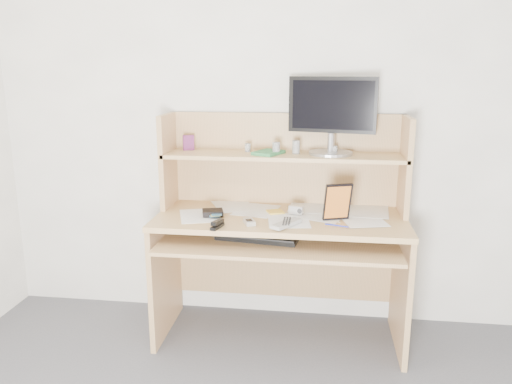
# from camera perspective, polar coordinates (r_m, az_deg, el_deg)

# --- Properties ---
(back_wall) EXTENTS (3.60, 0.04, 2.50)m
(back_wall) POSITION_cam_1_polar(r_m,az_deg,el_deg) (3.02, 3.44, 8.09)
(back_wall) COLOR white
(back_wall) RESTS_ON floor
(desk) EXTENTS (1.40, 0.70, 1.30)m
(desk) POSITION_cam_1_polar(r_m,az_deg,el_deg) (2.90, 2.94, -3.37)
(desk) COLOR tan
(desk) RESTS_ON floor
(paper_clutter) EXTENTS (1.32, 0.54, 0.01)m
(paper_clutter) POSITION_cam_1_polar(r_m,az_deg,el_deg) (2.81, 2.82, -2.72)
(paper_clutter) COLOR white
(paper_clutter) RESTS_ON desk
(keyboard) EXTENTS (0.46, 0.22, 0.03)m
(keyboard) POSITION_cam_1_polar(r_m,az_deg,el_deg) (2.73, 0.19, -5.11)
(keyboard) COLOR black
(keyboard) RESTS_ON desk
(tv_remote) EXTENTS (0.16, 0.20, 0.02)m
(tv_remote) POSITION_cam_1_polar(r_m,az_deg,el_deg) (2.62, 3.53, -3.64)
(tv_remote) COLOR #969691
(tv_remote) RESTS_ON paper_clutter
(flip_phone) EXTENTS (0.08, 0.11, 0.02)m
(flip_phone) POSITION_cam_1_polar(r_m,az_deg,el_deg) (2.65, -0.78, -3.34)
(flip_phone) COLOR silver
(flip_phone) RESTS_ON paper_clutter
(stapler) EXTENTS (0.06, 0.12, 0.04)m
(stapler) POSITION_cam_1_polar(r_m,az_deg,el_deg) (2.60, -4.46, -3.65)
(stapler) COLOR black
(stapler) RESTS_ON paper_clutter
(wallet) EXTENTS (0.13, 0.12, 0.03)m
(wallet) POSITION_cam_1_polar(r_m,az_deg,el_deg) (2.81, -4.97, -2.34)
(wallet) COLOR black
(wallet) RESTS_ON paper_clutter
(sticky_note_pad) EXTENTS (0.11, 0.11, 0.01)m
(sticky_note_pad) POSITION_cam_1_polar(r_m,az_deg,el_deg) (2.87, 2.22, -2.30)
(sticky_note_pad) COLOR yellow
(sticky_note_pad) RESTS_ON desk
(digital_camera) EXTENTS (0.09, 0.05, 0.05)m
(digital_camera) POSITION_cam_1_polar(r_m,az_deg,el_deg) (2.82, 4.60, -2.07)
(digital_camera) COLOR silver
(digital_camera) RESTS_ON paper_clutter
(game_case) EXTENTS (0.15, 0.06, 0.21)m
(game_case) POSITION_cam_1_polar(r_m,az_deg,el_deg) (2.71, 9.30, -1.13)
(game_case) COLOR black
(game_case) RESTS_ON paper_clutter
(blue_pen) EXTENTS (0.12, 0.04, 0.01)m
(blue_pen) POSITION_cam_1_polar(r_m,az_deg,el_deg) (2.64, 9.21, -3.80)
(blue_pen) COLOR #1626AA
(blue_pen) RESTS_ON paper_clutter
(card_box) EXTENTS (0.07, 0.05, 0.09)m
(card_box) POSITION_cam_1_polar(r_m,az_deg,el_deg) (3.02, -7.72, 5.60)
(card_box) COLOR maroon
(card_box) RESTS_ON desk
(shelf_book) EXTENTS (0.19, 0.21, 0.02)m
(shelf_book) POSITION_cam_1_polar(r_m,az_deg,el_deg) (2.86, 1.44, 4.53)
(shelf_book) COLOR #388D47
(shelf_book) RESTS_ON desk
(chip_stack_a) EXTENTS (0.04, 0.04, 0.05)m
(chip_stack_a) POSITION_cam_1_polar(r_m,az_deg,el_deg) (2.94, -0.95, 5.10)
(chip_stack_a) COLOR black
(chip_stack_a) RESTS_ON desk
(chip_stack_b) EXTENTS (0.05, 0.05, 0.07)m
(chip_stack_b) POSITION_cam_1_polar(r_m,az_deg,el_deg) (2.84, 2.31, 5.01)
(chip_stack_b) COLOR silver
(chip_stack_b) RESTS_ON desk
(chip_stack_c) EXTENTS (0.04, 0.04, 0.05)m
(chip_stack_c) POSITION_cam_1_polar(r_m,az_deg,el_deg) (2.89, 8.92, 4.77)
(chip_stack_c) COLOR black
(chip_stack_c) RESTS_ON desk
(chip_stack_d) EXTENTS (0.06, 0.06, 0.08)m
(chip_stack_d) POSITION_cam_1_polar(r_m,az_deg,el_deg) (2.87, 4.60, 5.13)
(chip_stack_d) COLOR silver
(chip_stack_d) RESTS_ON desk
(monitor) EXTENTS (0.50, 0.25, 0.43)m
(monitor) POSITION_cam_1_polar(r_m,az_deg,el_deg) (2.88, 8.68, 8.89)
(monitor) COLOR #A3A2A7
(monitor) RESTS_ON desk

